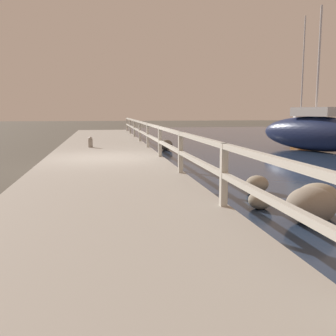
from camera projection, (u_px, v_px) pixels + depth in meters
name	position (u px, v px, depth m)	size (l,w,h in m)	color
ground_plane	(105.00, 169.00, 11.94)	(120.00, 120.00, 0.00)	#4C473D
dock_walkway	(105.00, 163.00, 11.91)	(3.58, 36.00, 0.36)	#9E998E
railing	(160.00, 136.00, 12.07)	(0.10, 32.50, 0.93)	beige
boulder_far_strip	(166.00, 145.00, 17.76)	(0.64, 0.57, 0.48)	#666056
boulder_mid_strip	(260.00, 200.00, 7.06)	(0.44, 0.39, 0.33)	gray
boulder_upstream	(257.00, 184.00, 8.53)	(0.49, 0.45, 0.37)	gray
boulder_water_edge	(311.00, 205.00, 6.14)	(0.78, 0.70, 0.59)	gray
boulder_near_dock	(318.00, 200.00, 6.52)	(0.77, 0.69, 0.57)	gray
mooring_bollard	(90.00, 142.00, 15.23)	(0.17, 0.17, 0.41)	gray
sailboat_navy	(315.00, 132.00, 17.30)	(3.60, 5.98, 6.17)	#192347
sailboat_orange	(300.00, 127.00, 25.10)	(2.15, 3.33, 7.55)	orange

